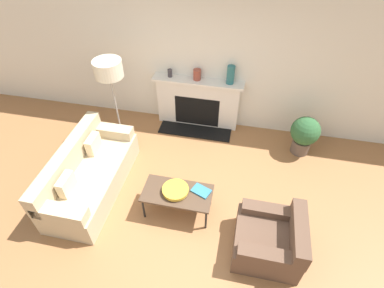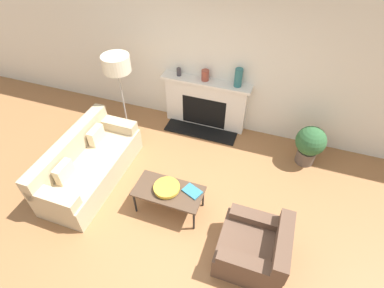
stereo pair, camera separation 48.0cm
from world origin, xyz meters
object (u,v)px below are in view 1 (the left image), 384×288
object	(u,v)px
floor_lamp	(109,75)
potted_plant	(305,134)
mantel_vase_center_right	(231,75)
book	(201,191)
mantel_vase_left	(170,73)
coffee_table	(177,194)
armchair_near	(271,240)
couch	(89,175)
fireplace	(198,103)
mantel_vase_center_left	(197,75)
bowl	(175,190)

from	to	relation	value
floor_lamp	potted_plant	distance (m)	3.51
potted_plant	mantel_vase_center_right	bearing A→B (deg)	162.85
mantel_vase_center_right	book	bearing A→B (deg)	-93.52
mantel_vase_left	potted_plant	world-z (taller)	mantel_vase_left
coffee_table	potted_plant	size ratio (longest dim) A/B	1.36
mantel_vase_center_right	mantel_vase_left	bearing A→B (deg)	180.00
armchair_near	mantel_vase_left	xyz separation A→B (m)	(-2.02, 2.55, 0.82)
couch	mantel_vase_center_right	bearing A→B (deg)	-43.88
armchair_near	potted_plant	size ratio (longest dim) A/B	1.15
armchair_near	coffee_table	distance (m)	1.42
fireplace	mantel_vase_center_left	world-z (taller)	mantel_vase_center_left
fireplace	mantel_vase_left	world-z (taller)	mantel_vase_left
bowl	potted_plant	distance (m)	2.58
book	mantel_vase_left	xyz separation A→B (m)	(-0.99, 2.08, 0.64)
bowl	mantel_vase_center_left	xyz separation A→B (m)	(-0.12, 2.17, 0.63)
armchair_near	bowl	world-z (taller)	armchair_near
floor_lamp	mantel_vase_center_right	xyz separation A→B (m)	(1.94, 0.75, -0.20)
mantel_vase_left	floor_lamp	bearing A→B (deg)	-137.43
armchair_near	book	distance (m)	1.15
floor_lamp	bowl	bearing A→B (deg)	-44.41
fireplace	mantel_vase_center_right	bearing A→B (deg)	1.52
fireplace	bowl	bearing A→B (deg)	-87.52
armchair_near	book	bearing A→B (deg)	-114.71
coffee_table	mantel_vase_left	world-z (taller)	mantel_vase_left
armchair_near	mantel_vase_center_right	world-z (taller)	mantel_vase_center_right
bowl	mantel_vase_center_right	world-z (taller)	mantel_vase_center_right
book	mantel_vase_left	world-z (taller)	mantel_vase_left
fireplace	mantel_vase_left	xyz separation A→B (m)	(-0.54, 0.02, 0.59)
couch	book	bearing A→B (deg)	-91.77
floor_lamp	couch	bearing A→B (deg)	-90.47
coffee_table	mantel_vase_center_right	distance (m)	2.36
coffee_table	mantel_vase_center_left	size ratio (longest dim) A/B	5.08
mantel_vase_center_left	potted_plant	world-z (taller)	mantel_vase_center_left
coffee_table	mantel_vase_center_right	size ratio (longest dim) A/B	2.99
mantel_vase_left	potted_plant	size ratio (longest dim) A/B	0.20
mantel_vase_center_left	coffee_table	bearing A→B (deg)	-86.20
book	mantel_vase_center_right	world-z (taller)	mantel_vase_center_right
mantel_vase_center_left	book	bearing A→B (deg)	-77.04
coffee_table	fireplace	bearing A→B (deg)	93.21
couch	armchair_near	size ratio (longest dim) A/B	2.24
floor_lamp	mantel_vase_center_left	xyz separation A→B (m)	(1.33, 0.75, -0.27)
mantel_vase_center_right	couch	bearing A→B (deg)	-133.88
potted_plant	mantel_vase_left	bearing A→B (deg)	170.20
potted_plant	bowl	bearing A→B (deg)	-137.98
mantel_vase_left	mantel_vase_center_right	distance (m)	1.12
fireplace	book	world-z (taller)	fireplace
fireplace	floor_lamp	size ratio (longest dim) A/B	1.05
fireplace	floor_lamp	bearing A→B (deg)	-151.52
armchair_near	mantel_vase_center_right	size ratio (longest dim) A/B	2.54
mantel_vase_center_right	potted_plant	world-z (taller)	mantel_vase_center_right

